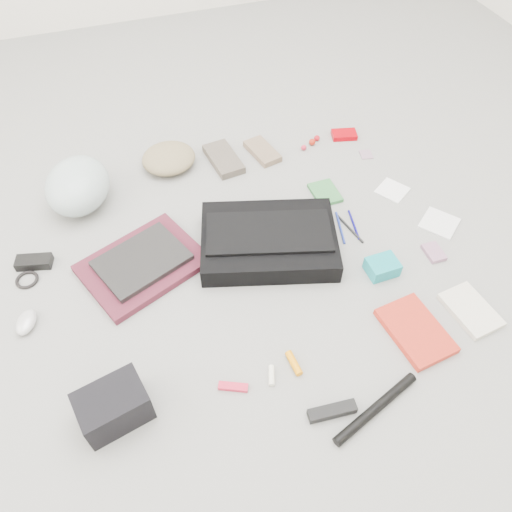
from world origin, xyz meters
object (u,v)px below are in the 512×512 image
object	(u,v)px
bike_helmet	(78,186)
camera_bag	(114,406)
accordion_wallet	(382,267)
messenger_bag	(269,241)
laptop	(142,260)
book_red	(416,331)

from	to	relation	value
bike_helmet	camera_bag	size ratio (longest dim) A/B	1.60
camera_bag	accordion_wallet	distance (m)	0.97
messenger_bag	laptop	bearing A→B (deg)	-171.30
book_red	accordion_wallet	bearing A→B (deg)	79.75
bike_helmet	accordion_wallet	world-z (taller)	bike_helmet
bike_helmet	accordion_wallet	distance (m)	1.17
camera_bag	book_red	world-z (taller)	camera_bag
camera_bag	book_red	xyz separation A→B (m)	(0.93, -0.03, -0.05)
laptop	camera_bag	xyz separation A→B (m)	(-0.17, -0.51, 0.02)
camera_bag	bike_helmet	bearing A→B (deg)	77.14
bike_helmet	camera_bag	bearing A→B (deg)	-71.66
book_red	messenger_bag	bearing A→B (deg)	116.65
bike_helmet	messenger_bag	bearing A→B (deg)	-18.36
messenger_bag	camera_bag	size ratio (longest dim) A/B	2.59
messenger_bag	laptop	xyz separation A→B (m)	(-0.44, 0.06, -0.00)
messenger_bag	bike_helmet	size ratio (longest dim) A/B	1.62
bike_helmet	laptop	bearing A→B (deg)	-49.23
messenger_bag	book_red	xyz separation A→B (m)	(0.32, -0.48, -0.03)
laptop	book_red	bearing A→B (deg)	-57.70
laptop	book_red	distance (m)	0.94
bike_helmet	book_red	bearing A→B (deg)	-26.82
messenger_bag	bike_helmet	xyz separation A→B (m)	(-0.61, 0.46, 0.05)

